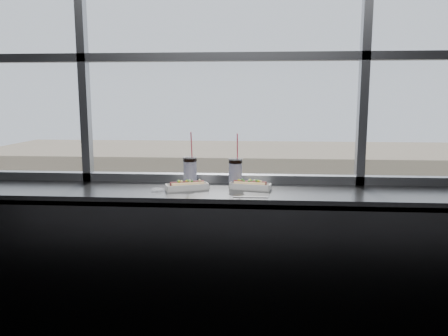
# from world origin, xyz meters

# --- Properties ---
(wall_back_lower) EXTENTS (6.00, 0.00, 6.00)m
(wall_back_lower) POSITION_xyz_m (0.00, 1.50, 0.55)
(wall_back_lower) COLOR black
(wall_back_lower) RESTS_ON ground
(window_glass) EXTENTS (6.00, 0.00, 6.00)m
(window_glass) POSITION_xyz_m (0.00, 1.52, 2.30)
(window_glass) COLOR silver
(window_glass) RESTS_ON ground
(window_mullions) EXTENTS (6.00, 0.08, 2.40)m
(window_mullions) POSITION_xyz_m (0.00, 1.50, 2.30)
(window_mullions) COLOR gray
(window_mullions) RESTS_ON ground
(counter) EXTENTS (6.00, 0.55, 0.06)m
(counter) POSITION_xyz_m (0.00, 1.23, 1.07)
(counter) COLOR slate
(counter) RESTS_ON ground
(counter_fascia) EXTENTS (6.00, 0.04, 1.04)m
(counter_fascia) POSITION_xyz_m (0.00, 0.97, 0.55)
(counter_fascia) COLOR slate
(counter_fascia) RESTS_ON ground
(hotdog_tray_left) EXTENTS (0.30, 0.19, 0.07)m
(hotdog_tray_left) POSITION_xyz_m (-0.20, 1.21, 1.13)
(hotdog_tray_left) COLOR white
(hotdog_tray_left) RESTS_ON counter
(hotdog_tray_right) EXTENTS (0.29, 0.14, 0.07)m
(hotdog_tray_right) POSITION_xyz_m (0.22, 1.26, 1.13)
(hotdog_tray_right) COLOR white
(hotdog_tray_right) RESTS_ON counter
(soda_cup_left) EXTENTS (0.10, 0.10, 0.38)m
(soda_cup_left) POSITION_xyz_m (-0.21, 1.40, 1.21)
(soda_cup_left) COLOR white
(soda_cup_left) RESTS_ON counter
(soda_cup_right) EXTENTS (0.10, 0.10, 0.37)m
(soda_cup_right) POSITION_xyz_m (0.12, 1.36, 1.21)
(soda_cup_right) COLOR white
(soda_cup_right) RESTS_ON counter
(loose_straw) EXTENTS (0.22, 0.01, 0.01)m
(loose_straw) POSITION_xyz_m (0.23, 1.01, 1.10)
(loose_straw) COLOR white
(loose_straw) RESTS_ON counter
(wrapper) EXTENTS (0.09, 0.07, 0.02)m
(wrapper) POSITION_xyz_m (-0.40, 1.16, 1.11)
(wrapper) COLOR silver
(wrapper) RESTS_ON counter
(plaza_ground) EXTENTS (120.00, 120.00, 0.00)m
(plaza_ground) POSITION_xyz_m (0.00, 45.00, -11.00)
(plaza_ground) COLOR gray
(plaza_ground) RESTS_ON ground
(street_asphalt) EXTENTS (80.00, 10.00, 0.06)m
(street_asphalt) POSITION_xyz_m (0.00, 21.50, -10.97)
(street_asphalt) COLOR black
(street_asphalt) RESTS_ON plaza_ground
(far_sidewalk) EXTENTS (80.00, 6.00, 0.04)m
(far_sidewalk) POSITION_xyz_m (0.00, 29.50, -10.98)
(far_sidewalk) COLOR gray
(far_sidewalk) RESTS_ON plaza_ground
(far_building) EXTENTS (50.00, 14.00, 8.00)m
(far_building) POSITION_xyz_m (0.00, 39.50, -7.00)
(far_building) COLOR tan
(far_building) RESTS_ON plaza_ground
(car_far_a) EXTENTS (2.98, 6.30, 2.05)m
(car_far_a) POSITION_xyz_m (-11.43, 25.50, -9.92)
(car_far_a) COLOR #3A3A3A
(car_far_a) RESTS_ON street_asphalt
(car_far_b) EXTENTS (2.87, 6.03, 1.95)m
(car_far_b) POSITION_xyz_m (1.20, 25.50, -9.96)
(car_far_b) COLOR #A93251
(car_far_b) RESTS_ON street_asphalt
(car_far_c) EXTENTS (3.69, 7.09, 2.26)m
(car_far_c) POSITION_xyz_m (11.07, 25.50, -9.81)
(car_far_c) COLOR beige
(car_far_c) RESTS_ON street_asphalt
(pedestrian_c) EXTENTS (0.72, 0.95, 2.15)m
(pedestrian_c) POSITION_xyz_m (4.29, 29.83, -9.89)
(pedestrian_c) COLOR #66605B
(pedestrian_c) RESTS_ON far_sidewalk
(pedestrian_d) EXTENTS (0.62, 0.83, 1.87)m
(pedestrian_d) POSITION_xyz_m (9.55, 29.27, -10.03)
(pedestrian_d) COLOR #66605B
(pedestrian_d) RESTS_ON far_sidewalk
(pedestrian_b) EXTENTS (0.93, 0.70, 2.10)m
(pedestrian_b) POSITION_xyz_m (-2.55, 30.30, -9.91)
(pedestrian_b) COLOR #66605B
(pedestrian_b) RESTS_ON far_sidewalk
(pedestrian_a) EXTENTS (0.98, 0.73, 2.20)m
(pedestrian_a) POSITION_xyz_m (-4.75, 28.69, -9.86)
(pedestrian_a) COLOR #66605B
(pedestrian_a) RESTS_ON far_sidewalk
(tree_left) EXTENTS (2.84, 2.84, 4.43)m
(tree_left) POSITION_xyz_m (-8.09, 29.50, -7.99)
(tree_left) COLOR #47382B
(tree_left) RESTS_ON far_sidewalk
(tree_center) EXTENTS (3.48, 3.48, 5.44)m
(tree_center) POSITION_xyz_m (1.67, 29.50, -7.31)
(tree_center) COLOR #47382B
(tree_center) RESTS_ON far_sidewalk
(tree_right) EXTENTS (3.53, 3.53, 5.52)m
(tree_right) POSITION_xyz_m (11.01, 29.50, -7.25)
(tree_right) COLOR #47382B
(tree_right) RESTS_ON far_sidewalk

